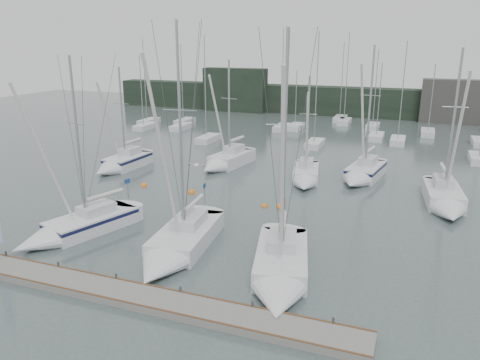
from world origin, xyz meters
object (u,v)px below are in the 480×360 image
Objects in this scene: sailboat_mid_b at (224,162)px; buoy_d at (264,206)px; sailboat_mid_a at (120,164)px; buoy_b at (280,207)px; sailboat_near_right at (280,275)px; sailboat_mid_c at (305,177)px; buoy_a at (191,193)px; buoy_c at (144,186)px; sailboat_near_center at (174,249)px; sailboat_mid_d at (362,174)px; sailboat_near_left at (70,230)px; sailboat_mid_e at (446,202)px.

buoy_d is at bearing -42.07° from sailboat_mid_b.
buoy_b is (18.83, -5.04, -0.63)m from sailboat_mid_a.
sailboat_near_right is 1.39× the size of sailboat_mid_c.
buoy_c is at bearing 177.28° from buoy_a.
sailboat_mid_c is at bearing 87.04° from buoy_b.
buoy_b is at bearing -103.71° from sailboat_mid_c.
buoy_d is at bearing 98.48° from sailboat_near_right.
sailboat_mid_a is at bearing 143.13° from buoy_c.
sailboat_near_center is 24.99× the size of buoy_b.
sailboat_near_center is 22.68× the size of buoy_a.
buoy_d is (-6.53, -10.28, -0.64)m from sailboat_mid_d.
sailboat_mid_d is at bearing 61.29° from sailboat_near_center.
buoy_b is at bearing -4.40° from buoy_c.
sailboat_near_center is 1.13× the size of sailboat_mid_d.
sailboat_mid_b is (-12.49, 21.75, 0.05)m from sailboat_near_right.
sailboat_near_left is 19.39× the size of buoy_a.
buoy_c is (-13.49, 1.04, 0.00)m from buoy_b.
sailboat_mid_c is at bearing -3.79° from sailboat_mid_b.
sailboat_near_left reaches higher than sailboat_mid_b.
sailboat_mid_b is 0.89× the size of sailboat_mid_d.
sailboat_near_left is at bearing 172.75° from sailboat_near_center.
sailboat_mid_e is (31.41, -0.71, -0.01)m from sailboat_mid_a.
sailboat_mid_c is 0.79× the size of sailboat_mid_e.
sailboat_mid_c is at bearing 160.14° from sailboat_mid_e.
sailboat_near_center reaches higher than sailboat_mid_d.
sailboat_near_left is at bearing -106.09° from buoy_a.
sailboat_near_right is 1.30× the size of sailboat_mid_a.
sailboat_mid_c is at bearing 71.96° from sailboat_near_center.
sailboat_near_left is 22.05m from sailboat_mid_c.
sailboat_near_left is 12.27m from buoy_a.
sailboat_near_right is 22.13m from sailboat_mid_d.
sailboat_near_right reaches higher than sailboat_mid_a.
sailboat_mid_a is (-22.33, 17.09, 0.07)m from sailboat_near_right.
sailboat_mid_e is (12.19, -3.06, 0.07)m from sailboat_mid_c.
sailboat_mid_e is 14.57m from buoy_d.
sailboat_mid_a is 21.29× the size of buoy_d.
sailboat_mid_c is at bearing 24.60° from buoy_c.
sailboat_mid_e reaches higher than buoy_d.
sailboat_mid_e is 26.28m from buoy_c.
buoy_a is (-11.91, 12.84, -0.56)m from sailboat_near_right.
buoy_c is at bearing 123.09° from sailboat_near_center.
sailboat_mid_d is at bearing 15.35° from sailboat_mid_a.
buoy_b is at bearing -108.44° from sailboat_mid_d.
sailboat_mid_c is 15.76× the size of buoy_a.
sailboat_mid_d is 21.37× the size of buoy_c.
sailboat_mid_d reaches higher than sailboat_mid_c.
sailboat_mid_d is (24.13, 4.97, 0.01)m from sailboat_mid_a.
sailboat_mid_d is 16.53m from buoy_a.
buoy_b is (8.99, -9.70, -0.61)m from sailboat_mid_b.
sailboat_near_left reaches higher than buoy_a.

